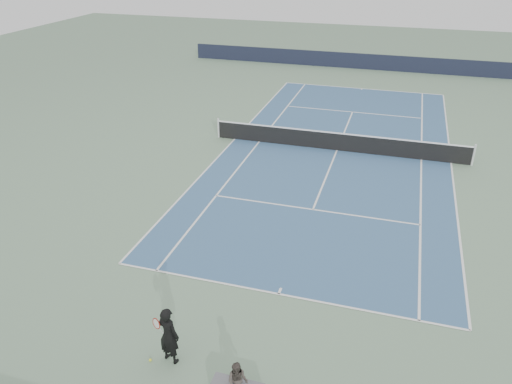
# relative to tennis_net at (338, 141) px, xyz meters

# --- Properties ---
(ground) EXTENTS (80.00, 80.00, 0.00)m
(ground) POSITION_rel_tennis_net_xyz_m (0.00, 0.00, -0.50)
(ground) COLOR slate
(court_surface) EXTENTS (10.97, 23.77, 0.01)m
(court_surface) POSITION_rel_tennis_net_xyz_m (0.00, 0.00, -0.50)
(court_surface) COLOR #365981
(court_surface) RESTS_ON ground
(tennis_net) EXTENTS (12.90, 0.10, 1.07)m
(tennis_net) POSITION_rel_tennis_net_xyz_m (0.00, 0.00, 0.00)
(tennis_net) COLOR silver
(tennis_net) RESTS_ON ground
(windscreen_far) EXTENTS (30.00, 0.25, 1.20)m
(windscreen_far) POSITION_rel_tennis_net_xyz_m (0.00, 17.88, 0.10)
(windscreen_far) COLOR black
(windscreen_far) RESTS_ON ground
(tennis_player) EXTENTS (0.81, 0.60, 1.67)m
(tennis_player) POSITION_rel_tennis_net_xyz_m (-2.01, -15.22, 0.33)
(tennis_player) COLOR black
(tennis_player) RESTS_ON ground
(tennis_ball) EXTENTS (0.07, 0.07, 0.07)m
(tennis_ball) POSITION_rel_tennis_net_xyz_m (-2.50, -15.43, -0.47)
(tennis_ball) COLOR yellow
(tennis_ball) RESTS_ON ground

